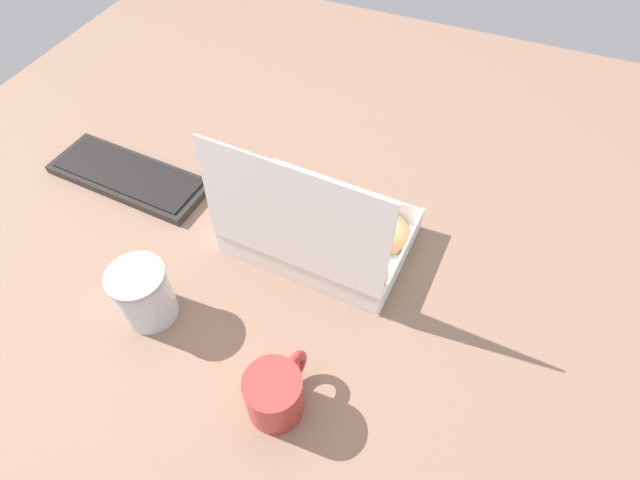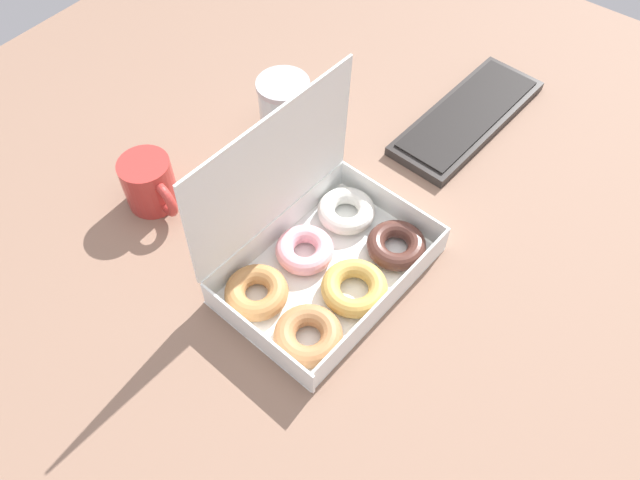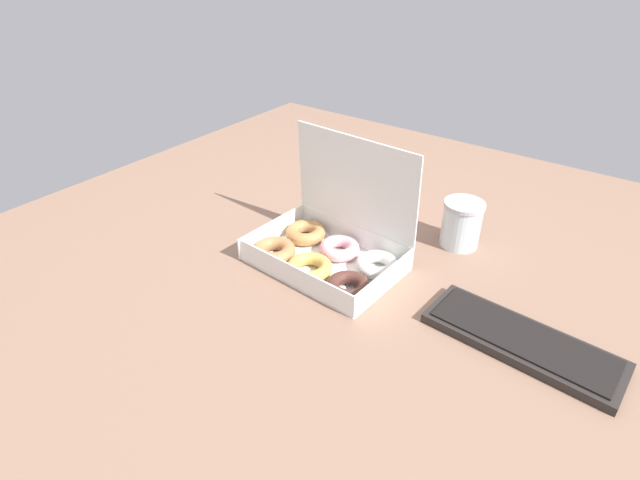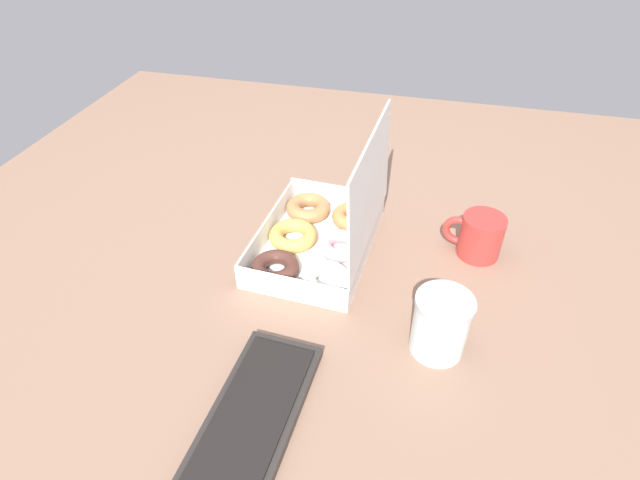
{
  "view_description": "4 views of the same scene",
  "coord_description": "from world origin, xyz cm",
  "px_view_note": "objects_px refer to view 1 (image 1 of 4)",
  "views": [
    {
      "loc": [
        -28.78,
        55.31,
        75.63
      ],
      "look_at": [
        -6.3,
        1.21,
        2.1
      ],
      "focal_mm": 28.0,
      "sensor_mm": 36.0,
      "label": 1
    },
    {
      "loc": [
        -48.94,
        -32.55,
        82.3
      ],
      "look_at": [
        -4.07,
        2.45,
        4.97
      ],
      "focal_mm": 35.0,
      "sensor_mm": 36.0,
      "label": 2
    },
    {
      "loc": [
        48.47,
        -76.07,
        65.43
      ],
      "look_at": [
        -7.6,
        -0.02,
        5.68
      ],
      "focal_mm": 28.0,
      "sensor_mm": 36.0,
      "label": 3
    },
    {
      "loc": [
        72.87,
        19.61,
        67.58
      ],
      "look_at": [
        -4.0,
        0.59,
        3.7
      ],
      "focal_mm": 28.0,
      "sensor_mm": 36.0,
      "label": 4
    }
  ],
  "objects_px": {
    "glass_jar": "(144,294)",
    "donut_box": "(321,232)",
    "keyboard": "(129,176)",
    "coffee_mug": "(276,393)"
  },
  "relations": [
    {
      "from": "glass_jar",
      "to": "donut_box",
      "type": "bearing_deg",
      "value": -130.23
    },
    {
      "from": "glass_jar",
      "to": "keyboard",
      "type": "bearing_deg",
      "value": -47.76
    },
    {
      "from": "donut_box",
      "to": "coffee_mug",
      "type": "bearing_deg",
      "value": 100.54
    },
    {
      "from": "glass_jar",
      "to": "coffee_mug",
      "type": "bearing_deg",
      "value": 166.79
    },
    {
      "from": "donut_box",
      "to": "keyboard",
      "type": "relative_size",
      "value": 0.95
    },
    {
      "from": "keyboard",
      "to": "glass_jar",
      "type": "distance_m",
      "value": 0.35
    },
    {
      "from": "coffee_mug",
      "to": "glass_jar",
      "type": "xyz_separation_m",
      "value": [
        0.27,
        -0.06,
        0.01
      ]
    },
    {
      "from": "donut_box",
      "to": "glass_jar",
      "type": "bearing_deg",
      "value": 49.77
    },
    {
      "from": "keyboard",
      "to": "glass_jar",
      "type": "height_order",
      "value": "glass_jar"
    },
    {
      "from": "keyboard",
      "to": "glass_jar",
      "type": "xyz_separation_m",
      "value": [
        -0.23,
        0.26,
        0.05
      ]
    }
  ]
}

